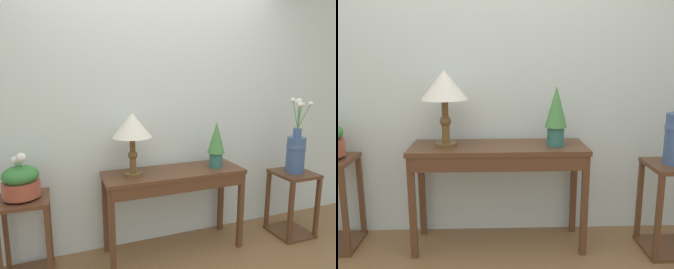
{
  "view_description": "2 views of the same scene",
  "coord_description": "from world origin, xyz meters",
  "views": [
    {
      "loc": [
        -0.84,
        -1.35,
        1.58
      ],
      "look_at": [
        0.09,
        1.13,
        1.09
      ],
      "focal_mm": 31.93,
      "sensor_mm": 36.0,
      "label": 1
    },
    {
      "loc": [
        0.07,
        -1.57,
        1.4
      ],
      "look_at": [
        0.16,
        1.01,
        0.86
      ],
      "focal_mm": 39.75,
      "sensor_mm": 36.0,
      "label": 2
    }
  ],
  "objects": [
    {
      "name": "table_lamp",
      "position": [
        -0.27,
        1.04,
        1.18
      ],
      "size": [
        0.33,
        0.33,
        0.54
      ],
      "color": "brown",
      "rests_on": "console_table"
    },
    {
      "name": "flower_vase_tall_right",
      "position": [
        1.35,
        0.9,
        0.9
      ],
      "size": [
        0.19,
        0.19,
        0.74
      ],
      "color": "#3D5684",
      "rests_on": "pedestal_stand_right"
    },
    {
      "name": "planter_bowl_wide_left",
      "position": [
        -1.13,
        1.06,
        0.82
      ],
      "size": [
        0.27,
        0.27,
        0.37
      ],
      "color": "#9E4733",
      "rests_on": "pedestal_stand_left"
    },
    {
      "name": "pedestal_stand_right",
      "position": [
        1.35,
        0.9,
        0.33
      ],
      "size": [
        0.38,
        0.38,
        0.66
      ],
      "color": "#56331E",
      "rests_on": "ground"
    },
    {
      "name": "potted_plant_on_console",
      "position": [
        0.52,
        1.01,
        1.01
      ],
      "size": [
        0.16,
        0.16,
        0.43
      ],
      "color": "#2D665B",
      "rests_on": "console_table"
    },
    {
      "name": "pedestal_stand_left",
      "position": [
        -1.13,
        1.06,
        0.34
      ],
      "size": [
        0.38,
        0.38,
        0.68
      ],
      "color": "#56331E",
      "rests_on": "ground"
    },
    {
      "name": "console_table",
      "position": [
        0.11,
        1.02,
        0.67
      ],
      "size": [
        1.26,
        0.42,
        0.77
      ],
      "color": "#56331E",
      "rests_on": "ground"
    },
    {
      "name": "back_wall_with_art",
      "position": [
        0.0,
        1.34,
        1.4
      ],
      "size": [
        9.0,
        0.1,
        2.8
      ],
      "color": "silver",
      "rests_on": "ground"
    }
  ]
}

